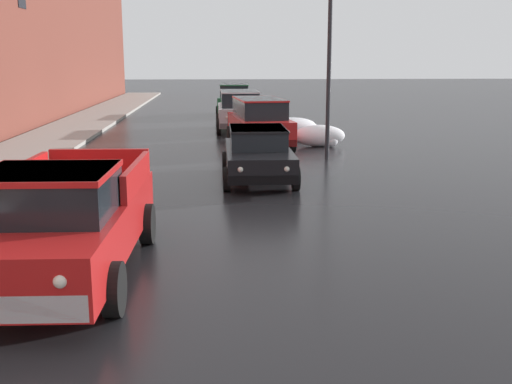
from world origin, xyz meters
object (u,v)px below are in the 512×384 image
(pickup_truck_red_approaching_near_lane, at_px, (63,221))
(suv_red_parked_kerbside_mid, at_px, (259,121))
(suv_silver_parked_far_down_block, at_px, (239,109))
(sedan_black_parked_kerbside_close, at_px, (258,153))
(street_lamp_post, at_px, (329,62))
(suv_green_queued_behind_truck, at_px, (235,98))

(pickup_truck_red_approaching_near_lane, relative_size, suv_red_parked_kerbside_mid, 1.14)
(pickup_truck_red_approaching_near_lane, distance_m, suv_silver_parked_far_down_block, 19.64)
(sedan_black_parked_kerbside_close, bearing_deg, street_lamp_post, 54.40)
(suv_red_parked_kerbside_mid, bearing_deg, suv_silver_parked_far_down_block, 95.24)
(pickup_truck_red_approaching_near_lane, xyz_separation_m, suv_silver_parked_far_down_block, (3.39, 19.34, 0.11))
(sedan_black_parked_kerbside_close, height_order, street_lamp_post, street_lamp_post)
(pickup_truck_red_approaching_near_lane, relative_size, suv_green_queued_behind_truck, 1.15)
(pickup_truck_red_approaching_near_lane, bearing_deg, street_lamp_post, 61.67)
(suv_green_queued_behind_truck, bearing_deg, suv_red_parked_kerbside_mid, -88.05)
(pickup_truck_red_approaching_near_lane, height_order, street_lamp_post, street_lamp_post)
(suv_red_parked_kerbside_mid, xyz_separation_m, street_lamp_post, (2.04, -2.76, 2.14))
(sedan_black_parked_kerbside_close, height_order, suv_silver_parked_far_down_block, suv_silver_parked_far_down_block)
(suv_silver_parked_far_down_block, bearing_deg, suv_red_parked_kerbside_mid, -84.76)
(sedan_black_parked_kerbside_close, bearing_deg, suv_red_parked_kerbside_mid, 85.61)
(pickup_truck_red_approaching_near_lane, height_order, suv_green_queued_behind_truck, suv_green_queued_behind_truck)
(sedan_black_parked_kerbside_close, xyz_separation_m, suv_silver_parked_far_down_block, (-0.03, 11.84, 0.24))
(suv_red_parked_kerbside_mid, bearing_deg, suv_green_queued_behind_truck, 91.95)
(suv_red_parked_kerbside_mid, xyz_separation_m, suv_silver_parked_far_down_block, (-0.51, 5.56, 0.00))
(pickup_truck_red_approaching_near_lane, distance_m, street_lamp_post, 12.73)
(pickup_truck_red_approaching_near_lane, xyz_separation_m, street_lamp_post, (5.94, 11.03, 2.24))
(sedan_black_parked_kerbside_close, relative_size, suv_red_parked_kerbside_mid, 0.90)
(pickup_truck_red_approaching_near_lane, relative_size, suv_silver_parked_far_down_block, 1.20)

